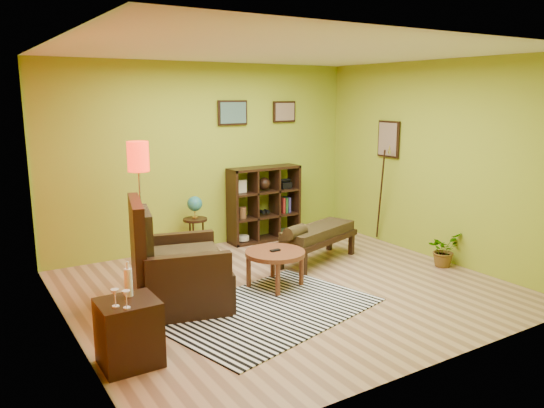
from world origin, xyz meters
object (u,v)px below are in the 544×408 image
armchair (175,274)px  potted_plant (443,253)px  side_cabinet (129,332)px  floor_lamp (139,170)px  globe_table (195,210)px  coffee_table (275,256)px  cube_shelf (265,204)px  bench (316,235)px

armchair → potted_plant: size_ratio=2.62×
armchair → potted_plant: bearing=-9.7°
side_cabinet → potted_plant: 4.52m
armchair → floor_lamp: (-0.06, 0.89, 1.07)m
armchair → globe_table: armchair is taller
potted_plant → armchair: bearing=170.3°
coffee_table → cube_shelf: cube_shelf is taller
side_cabinet → floor_lamp: (0.78, 1.93, 1.14)m
globe_table → potted_plant: 3.58m
coffee_table → side_cabinet: size_ratio=0.81×
armchair → globe_table: (1.02, 1.74, 0.28)m
bench → armchair: bearing=-169.2°
side_cabinet → potted_plant: (4.50, 0.40, -0.12)m
armchair → cube_shelf: size_ratio=1.03×
floor_lamp → globe_table: floor_lamp is taller
coffee_table → armchair: armchair is taller
cube_shelf → potted_plant: 2.85m
globe_table → bench: globe_table is taller
cube_shelf → floor_lamp: bearing=-158.4°
side_cabinet → cube_shelf: bearing=42.5°
coffee_table → side_cabinet: 2.32m
coffee_table → bench: bench is taller
cube_shelf → armchair: bearing=-141.4°
floor_lamp → globe_table: bearing=38.0°
bench → potted_plant: bearing=-37.5°
armchair → side_cabinet: armchair is taller
bench → coffee_table: bearing=-153.1°
coffee_table → potted_plant: coffee_table is taller
coffee_table → bench: bearing=26.9°
floor_lamp → globe_table: 1.58m
floor_lamp → bench: floor_lamp is taller
armchair → cube_shelf: 2.93m
coffee_table → cube_shelf: 2.16m
cube_shelf → bench: size_ratio=0.84×
coffee_table → side_cabinet: (-2.11, -0.96, -0.09)m
coffee_table → cube_shelf: size_ratio=0.61×
side_cabinet → bench: size_ratio=0.63×
globe_table → armchair: bearing=-120.4°
floor_lamp → cube_shelf: floor_lamp is taller
coffee_table → side_cabinet: side_cabinet is taller
potted_plant → globe_table: bearing=138.2°
cube_shelf → globe_table: bearing=-176.1°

